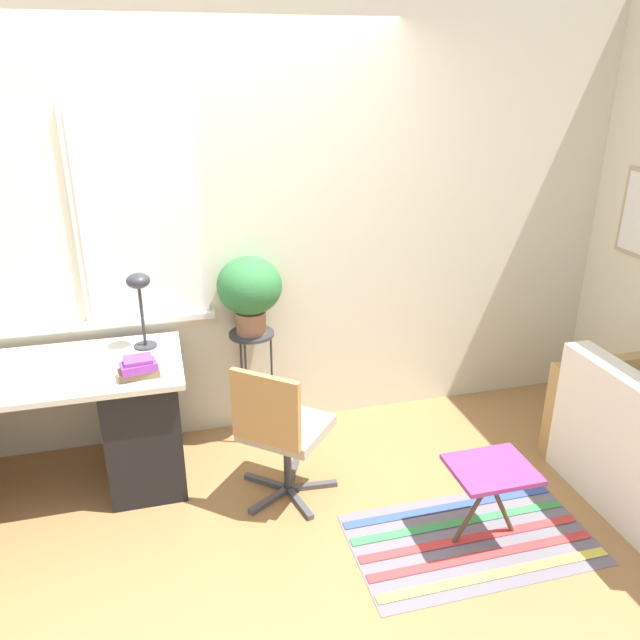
% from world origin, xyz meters
% --- Properties ---
extents(ground_plane, '(14.00, 14.00, 0.00)m').
position_xyz_m(ground_plane, '(0.00, 0.00, 0.00)').
color(ground_plane, '#9E7042').
extents(wall_back_with_window, '(9.00, 0.12, 2.70)m').
position_xyz_m(wall_back_with_window, '(-0.03, 0.79, 1.35)').
color(wall_back_with_window, beige).
rests_on(wall_back_with_window, ground_plane).
extents(desk, '(1.89, 0.71, 0.75)m').
position_xyz_m(desk, '(-1.07, 0.36, 0.40)').
color(desk, beige).
rests_on(desk, ground_plane).
extents(desk_lamp, '(0.13, 0.13, 0.44)m').
position_xyz_m(desk_lamp, '(-0.31, 0.53, 1.09)').
color(desk_lamp, '#2D2D33').
rests_on(desk_lamp, desk).
extents(book_stack, '(0.22, 0.15, 0.10)m').
position_xyz_m(book_stack, '(-0.35, 0.15, 0.79)').
color(book_stack, olive).
rests_on(book_stack, desk).
extents(office_chair_swivel, '(0.59, 0.59, 0.84)m').
position_xyz_m(office_chair_swivel, '(0.35, -0.06, 0.44)').
color(office_chair_swivel, '#47474C').
rests_on(office_chair_swivel, ground_plane).
extents(plant_stand, '(0.28, 0.28, 0.72)m').
position_xyz_m(plant_stand, '(0.31, 0.63, 0.64)').
color(plant_stand, '#333338').
rests_on(plant_stand, ground_plane).
extents(potted_plant, '(0.39, 0.39, 0.48)m').
position_xyz_m(potted_plant, '(0.31, 0.63, 1.01)').
color(potted_plant, '#9E6B4C').
rests_on(potted_plant, plant_stand).
extents(floor_rug_striped, '(1.23, 0.69, 0.01)m').
position_xyz_m(floor_rug_striped, '(1.21, -0.64, 0.00)').
color(floor_rug_striped, slate).
rests_on(floor_rug_striped, ground_plane).
extents(folding_stool, '(0.40, 0.34, 0.43)m').
position_xyz_m(folding_stool, '(1.28, -0.64, 0.39)').
color(folding_stool, '#93337A').
rests_on(folding_stool, ground_plane).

